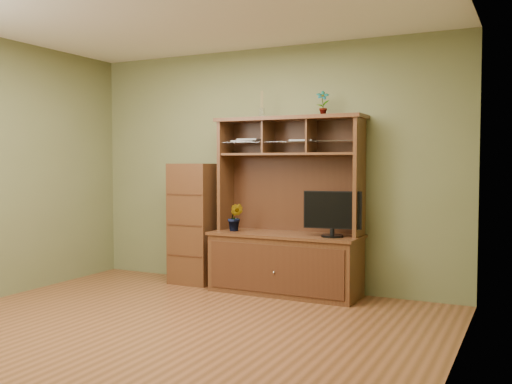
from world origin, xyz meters
The scene contains 8 objects.
room centered at (0.00, 0.00, 1.35)m, with size 4.54×4.04×2.74m.
media_hutch centered at (0.34, 1.73, 0.52)m, with size 1.66×0.61×1.90m.
monitor centered at (0.89, 1.65, 0.90)m, with size 0.59×0.23×0.47m.
orchid_plant centered at (-0.23, 1.65, 0.80)m, with size 0.17×0.14×0.31m, color #33571E.
top_plant centered at (0.72, 1.80, 2.03)m, with size 0.14×0.09×0.26m, color #2D6D26.
reed_diffuser centered at (0.02, 1.81, 2.02)m, with size 0.06×0.06×0.30m.
magazines centered at (0.03, 1.80, 1.65)m, with size 0.98×0.25×0.04m.
side_cabinet centered at (-0.83, 1.76, 0.70)m, with size 0.50×0.45×1.40m.
Camera 1 is at (2.74, -3.88, 1.41)m, focal length 40.00 mm.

